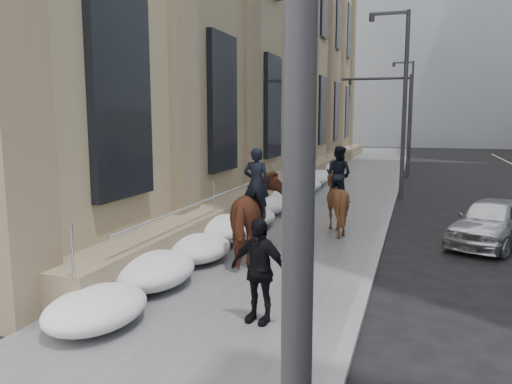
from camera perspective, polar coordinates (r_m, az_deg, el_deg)
ground at (r=9.95m, az=-4.02°, el=-12.24°), size 140.00×140.00×0.00m
sidewalk at (r=19.27m, az=7.15°, el=-1.93°), size 5.00×80.00×0.12m
curb at (r=18.96m, az=14.95°, el=-2.32°), size 0.24×80.00×0.12m
limestone_building at (r=30.38m, az=0.92°, el=18.68°), size 6.10×44.00×18.00m
bg_building_mid at (r=69.42m, az=18.95°, el=16.71°), size 30.00×12.00×28.00m
bg_building_far at (r=81.44m, az=11.45°, el=12.87°), size 24.00×12.00×20.00m
streetlight_mid at (r=22.66m, az=16.26°, el=10.83°), size 1.71×0.24×8.00m
streetlight_far at (r=42.65m, az=17.13°, el=9.53°), size 1.71×0.24×8.00m
traffic_signal at (r=30.66m, az=15.44°, el=9.08°), size 4.10×0.22×6.00m
snow_bank at (r=17.71m, az=1.50°, el=-1.44°), size 1.70×18.10×0.76m
mounted_horse_left at (r=11.95m, az=0.21°, el=-2.63°), size 1.44×2.58×2.70m
mounted_horse_right at (r=15.17m, az=9.13°, el=-0.55°), size 1.94×2.05×2.57m
pedestrian at (r=8.39m, az=0.29°, el=-8.93°), size 1.11×0.63×1.77m
car_silver at (r=15.33m, az=25.37°, el=-3.09°), size 2.99×4.19×1.33m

